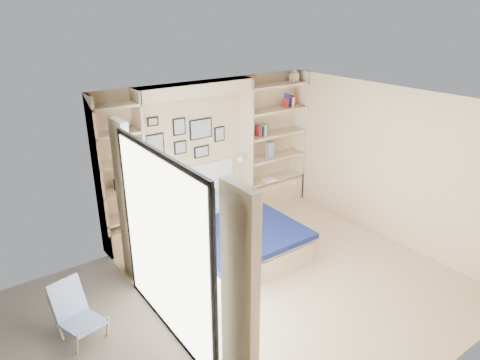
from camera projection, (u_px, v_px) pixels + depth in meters
ground at (293, 274)px, 6.18m from camera, size 4.50×4.50×0.00m
room_shell at (212, 179)px, 6.72m from camera, size 4.50×4.50×4.50m
bed at (229, 235)px, 6.67m from camera, size 1.74×2.25×1.07m
photo_gallery at (185, 137)px, 7.01m from camera, size 1.48×0.02×0.82m
reading_lamps at (201, 168)px, 7.11m from camera, size 1.92×0.12×0.15m
shelf_decor at (265, 121)px, 7.71m from camera, size 3.62×0.23×2.03m
deck_chair at (76, 312)px, 4.93m from camera, size 0.54×0.74×0.67m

